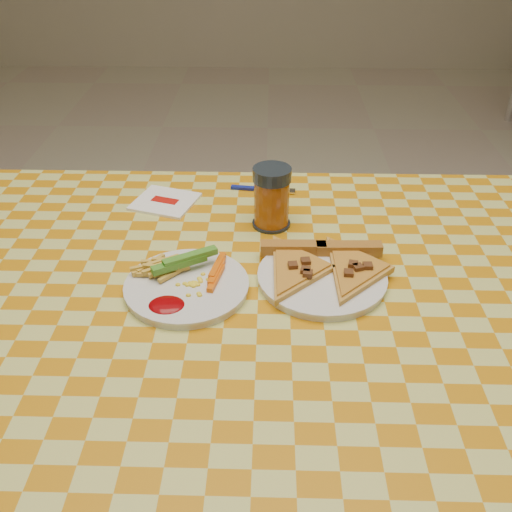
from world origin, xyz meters
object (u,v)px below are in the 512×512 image
(plate_left, at_px, (187,287))
(plate_right, at_px, (322,278))
(drink_glass, at_px, (272,198))
(table, at_px, (258,321))

(plate_left, relative_size, plate_right, 0.94)
(plate_left, distance_m, plate_right, 0.23)
(plate_left, relative_size, drink_glass, 1.67)
(table, relative_size, drink_glass, 10.55)
(plate_right, distance_m, drink_glass, 0.21)
(table, distance_m, plate_right, 0.13)
(plate_right, bearing_deg, plate_left, -172.17)
(plate_left, xyz_separation_m, plate_right, (0.23, 0.03, 0.00))
(plate_left, height_order, drink_glass, drink_glass)
(plate_right, height_order, drink_glass, drink_glass)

